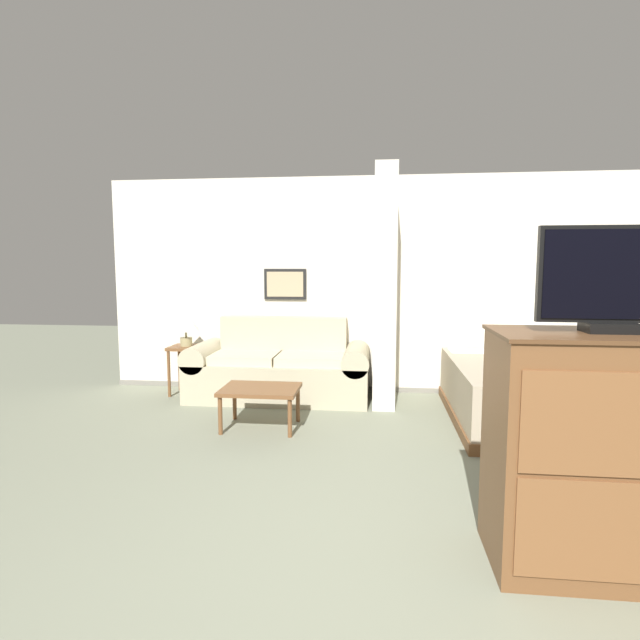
# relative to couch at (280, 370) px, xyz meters

# --- Properties ---
(ground_plane) EXTENTS (20.00, 20.00, 0.00)m
(ground_plane) POSITION_rel_couch_xyz_m (1.22, -3.55, -0.34)
(ground_plane) COLOR gray
(wall_back) EXTENTS (6.85, 0.16, 2.60)m
(wall_back) POSITION_rel_couch_xyz_m (1.22, 0.48, 0.96)
(wall_back) COLOR silver
(wall_back) RESTS_ON ground_plane
(wall_partition_pillar) EXTENTS (0.24, 0.86, 2.60)m
(wall_partition_pillar) POSITION_rel_couch_xyz_m (1.20, -0.01, 0.96)
(wall_partition_pillar) COLOR silver
(wall_partition_pillar) RESTS_ON ground_plane
(couch) EXTENTS (2.09, 0.84, 0.92)m
(couch) POSITION_rel_couch_xyz_m (0.00, 0.00, 0.00)
(couch) COLOR #B7AD8E
(couch) RESTS_ON ground_plane
(coffee_table) EXTENTS (0.72, 0.54, 0.39)m
(coffee_table) POSITION_rel_couch_xyz_m (0.03, -1.09, 0.01)
(coffee_table) COLOR brown
(coffee_table) RESTS_ON ground_plane
(side_table) EXTENTS (0.38, 0.38, 0.58)m
(side_table) POSITION_rel_couch_xyz_m (-1.14, 0.05, 0.13)
(side_table) COLOR brown
(side_table) RESTS_ON ground_plane
(table_lamp) EXTENTS (0.32, 0.32, 0.41)m
(table_lamp) POSITION_rel_couch_xyz_m (-1.14, 0.05, 0.53)
(table_lamp) COLOR tan
(table_lamp) RESTS_ON side_table
(tv_dresser) EXTENTS (1.09, 0.58, 1.21)m
(tv_dresser) POSITION_rel_couch_xyz_m (2.25, -3.06, 0.27)
(tv_dresser) COLOR brown
(tv_dresser) RESTS_ON ground_plane
(tv) EXTENTS (0.70, 0.16, 0.52)m
(tv) POSITION_rel_couch_xyz_m (2.25, -3.06, 1.13)
(tv) COLOR black
(tv) RESTS_ON tv_dresser
(bed) EXTENTS (1.47, 1.98, 0.58)m
(bed) POSITION_rel_couch_xyz_m (2.61, -0.61, -0.04)
(bed) COLOR brown
(bed) RESTS_ON ground_plane
(backpack) EXTENTS (0.31, 0.22, 0.37)m
(backpack) POSITION_rel_couch_xyz_m (2.72, -0.95, 0.43)
(backpack) COLOR #232D4C
(backpack) RESTS_ON bed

